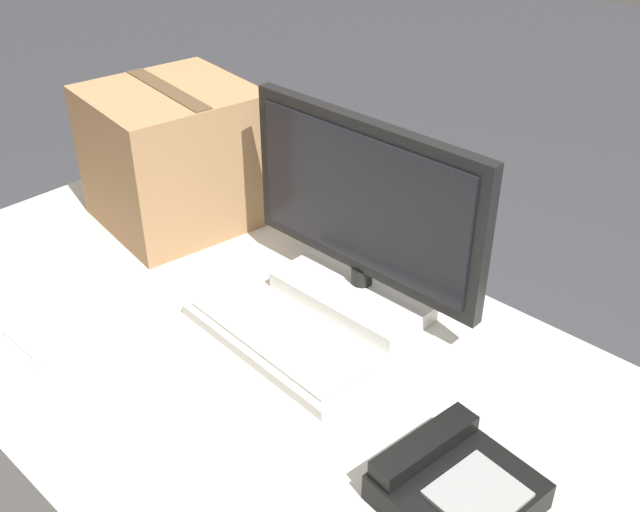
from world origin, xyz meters
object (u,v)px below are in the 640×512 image
(cardboard_box, at_px, (175,156))
(keyboard, at_px, (276,340))
(monitor, at_px, (362,227))
(spoon, at_px, (31,355))
(desk_phone, at_px, (454,486))

(cardboard_box, bearing_deg, keyboard, -19.17)
(monitor, bearing_deg, keyboard, -91.85)
(monitor, bearing_deg, spoon, -119.17)
(monitor, xyz_separation_m, spoon, (-0.32, -0.57, -0.16))
(keyboard, bearing_deg, spoon, -129.05)
(keyboard, height_order, desk_phone, desk_phone)
(keyboard, height_order, spoon, keyboard)
(desk_phone, height_order, cardboard_box, cardboard_box)
(monitor, relative_size, spoon, 3.67)
(monitor, bearing_deg, desk_phone, -34.06)
(spoon, bearing_deg, monitor, 60.02)
(keyboard, bearing_deg, desk_phone, -4.85)
(desk_phone, relative_size, cardboard_box, 0.57)
(monitor, bearing_deg, cardboard_box, -174.95)
(monitor, xyz_separation_m, cardboard_box, (-0.54, -0.05, -0.00))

